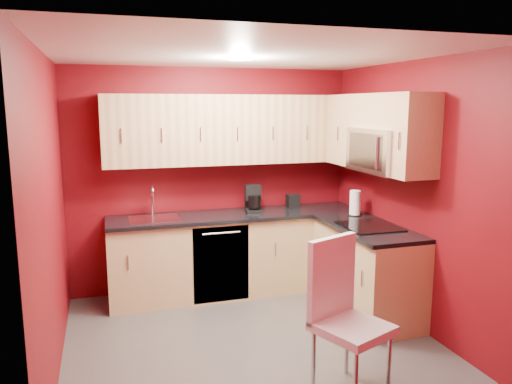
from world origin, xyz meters
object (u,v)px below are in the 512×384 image
coffee_maker (254,199)px  dining_chair (352,320)px  sink (154,215)px  napkin_holder (293,201)px  microwave (383,150)px  paper_towel (355,203)px

coffee_maker → dining_chair: 2.28m
coffee_maker → sink: bearing=-170.4°
sink → dining_chair: (1.17, -2.21, -0.37)m
coffee_maker → napkin_holder: size_ratio=2.02×
coffee_maker → dining_chair: size_ratio=0.26×
microwave → sink: size_ratio=1.46×
sink → napkin_holder: sink is taller
napkin_holder → microwave: bearing=-67.0°
microwave → coffee_maker: 1.54m
paper_towel → dining_chair: 2.02m
napkin_holder → paper_towel: bearing=-51.4°
microwave → napkin_holder: 1.40m
microwave → dining_chair: 1.87m
sink → dining_chair: bearing=-62.2°
paper_towel → microwave: bearing=-90.5°
microwave → napkin_holder: size_ratio=5.17×
microwave → napkin_holder: bearing=113.0°
sink → paper_towel: (2.10, -0.48, 0.10)m
sink → coffee_maker: sink is taller
coffee_maker → paper_towel: bearing=-18.1°
sink → napkin_holder: bearing=4.3°
sink → paper_towel: size_ratio=1.91×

